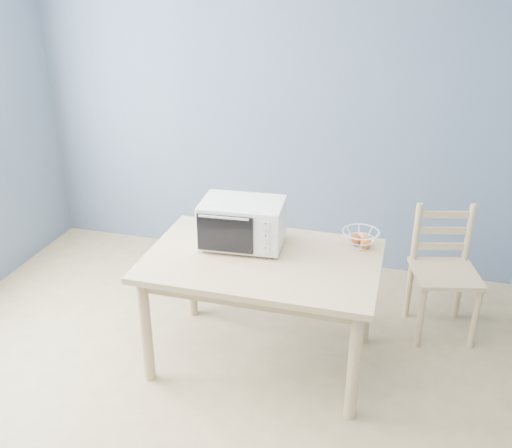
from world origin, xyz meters
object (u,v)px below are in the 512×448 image
(fruit_basket, at_px, (361,238))
(dining_chair, at_px, (443,273))
(dining_table, at_px, (262,272))
(toaster_oven, at_px, (239,222))

(fruit_basket, bearing_deg, dining_chair, 33.54)
(dining_table, height_order, fruit_basket, fruit_basket)
(fruit_basket, height_order, dining_chair, dining_chair)
(dining_table, distance_m, dining_chair, 1.30)
(dining_chair, bearing_deg, dining_table, -162.68)
(toaster_oven, distance_m, dining_chair, 1.46)
(toaster_oven, relative_size, dining_chair, 0.59)
(toaster_oven, xyz_separation_m, fruit_basket, (0.73, 0.18, -0.10))
(dining_table, relative_size, fruit_basket, 5.11)
(dining_chair, bearing_deg, fruit_basket, -160.50)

